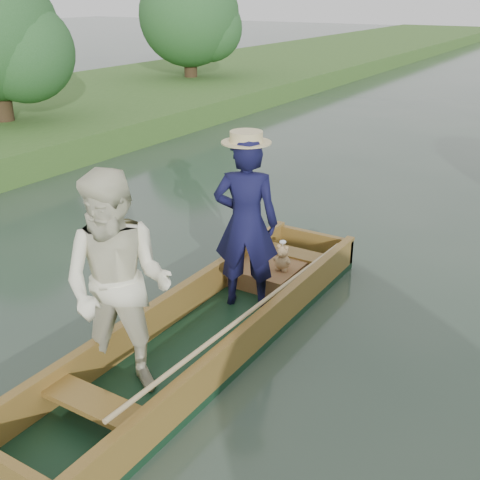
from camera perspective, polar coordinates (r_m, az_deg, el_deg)
The scene contains 2 objects.
ground at distance 6.31m, azimuth -2.92°, elevation -9.79°, with size 120.00×120.00×0.00m, color #283D30.
punt at distance 5.80m, azimuth -5.27°, elevation -3.99°, with size 1.32×5.00×2.09m.
Camera 1 is at (3.07, -4.35, 3.38)m, focal length 45.00 mm.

